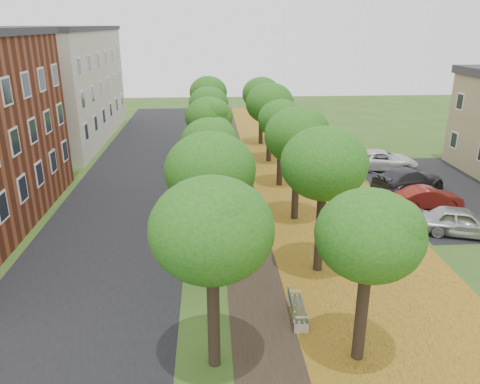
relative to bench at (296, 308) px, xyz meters
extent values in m
plane|color=#2D4C19|center=(-0.93, -2.27, -0.47)|extent=(120.00, 120.00, 0.00)
cube|color=black|center=(-8.43, 12.73, -0.47)|extent=(8.00, 70.00, 0.01)
cube|color=black|center=(-0.93, 12.73, -0.46)|extent=(3.20, 70.00, 0.01)
cube|color=#B28A21|center=(4.07, 12.73, -0.46)|extent=(7.50, 70.00, 0.01)
cube|color=black|center=(12.57, 13.73, -0.47)|extent=(9.00, 16.00, 0.01)
cylinder|color=black|center=(-3.13, -2.27, 1.34)|extent=(0.40, 0.40, 3.63)
ellipsoid|color=#165612|center=(-3.13, -2.27, 4.29)|extent=(3.48, 3.48, 2.96)
cylinder|color=black|center=(-3.13, 3.73, 1.34)|extent=(0.40, 0.40, 3.63)
ellipsoid|color=#165612|center=(-3.13, 3.73, 4.29)|extent=(3.48, 3.48, 2.96)
cylinder|color=black|center=(-3.13, 9.73, 1.34)|extent=(0.40, 0.40, 3.63)
ellipsoid|color=#165612|center=(-3.13, 9.73, 4.29)|extent=(3.48, 3.48, 2.96)
cylinder|color=black|center=(-3.13, 15.73, 1.34)|extent=(0.40, 0.40, 3.63)
ellipsoid|color=#165612|center=(-3.13, 15.73, 4.29)|extent=(3.48, 3.48, 2.96)
cylinder|color=black|center=(-3.13, 21.73, 1.34)|extent=(0.40, 0.40, 3.63)
ellipsoid|color=#165612|center=(-3.13, 21.73, 4.29)|extent=(3.48, 3.48, 2.96)
cylinder|color=black|center=(-3.13, 27.73, 1.34)|extent=(0.40, 0.40, 3.63)
ellipsoid|color=#165612|center=(-3.13, 27.73, 4.29)|extent=(3.48, 3.48, 2.96)
cylinder|color=black|center=(1.67, -2.27, 1.34)|extent=(0.40, 0.40, 3.63)
ellipsoid|color=#165612|center=(1.67, -2.27, 4.29)|extent=(3.48, 3.48, 2.96)
cylinder|color=black|center=(1.67, 3.73, 1.34)|extent=(0.40, 0.40, 3.63)
ellipsoid|color=#165612|center=(1.67, 3.73, 4.29)|extent=(3.48, 3.48, 2.96)
cylinder|color=black|center=(1.67, 9.73, 1.34)|extent=(0.40, 0.40, 3.63)
ellipsoid|color=#165612|center=(1.67, 9.73, 4.29)|extent=(3.48, 3.48, 2.96)
cylinder|color=black|center=(1.67, 15.73, 1.34)|extent=(0.40, 0.40, 3.63)
ellipsoid|color=#165612|center=(1.67, 15.73, 4.29)|extent=(3.48, 3.48, 2.96)
cylinder|color=black|center=(1.67, 21.73, 1.34)|extent=(0.40, 0.40, 3.63)
ellipsoid|color=#165612|center=(1.67, 21.73, 4.29)|extent=(3.48, 3.48, 2.96)
cylinder|color=black|center=(1.67, 27.73, 1.34)|extent=(0.40, 0.40, 3.63)
ellipsoid|color=#165612|center=(1.67, 27.73, 4.29)|extent=(3.48, 3.48, 2.96)
cube|color=beige|center=(-17.93, 30.73, 4.53)|extent=(10.00, 20.00, 10.00)
cube|color=#2D2D33|center=(-17.93, 30.73, 9.73)|extent=(10.30, 20.30, 0.40)
cube|color=#2D3830|center=(0.06, 0.00, 0.01)|extent=(0.55, 1.92, 0.04)
cube|color=#2D3830|center=(-0.21, 0.01, 0.29)|extent=(0.11, 1.91, 0.28)
cube|color=silver|center=(0.03, -0.87, -0.23)|extent=(0.53, 0.08, 0.48)
cube|color=silver|center=(0.09, 0.87, -0.23)|extent=(0.53, 0.08, 0.48)
cube|color=silver|center=(0.03, -0.87, 0.20)|extent=(0.48, 0.08, 0.04)
cube|color=silver|center=(0.09, 0.87, 0.20)|extent=(0.48, 0.08, 0.04)
imported|color=#B1B0B5|center=(10.07, 6.92, 0.29)|extent=(4.79, 3.16, 1.51)
imported|color=maroon|center=(10.07, 10.79, 0.18)|extent=(3.97, 1.48, 1.30)
imported|color=#303035|center=(10.07, 13.89, 0.30)|extent=(5.74, 4.03, 1.54)
imported|color=silver|center=(10.07, 18.85, 0.27)|extent=(5.63, 3.25, 1.48)
camera|label=1|loc=(-3.14, -14.92, 10.11)|focal=35.00mm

